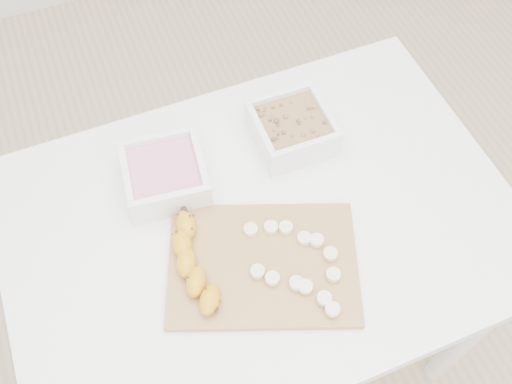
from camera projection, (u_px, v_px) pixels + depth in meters
name	position (u px, v px, depth m)	size (l,w,h in m)	color
ground	(260.00, 338.00, 1.76)	(3.50, 3.50, 0.00)	#C6AD89
table	(261.00, 242.00, 1.20)	(1.00, 0.70, 0.75)	white
bowl_yogurt	(165.00, 175.00, 1.13)	(0.18, 0.18, 0.07)	white
bowl_granola	(292.00, 128.00, 1.19)	(0.16, 0.16, 0.07)	white
cutting_board	(263.00, 264.00, 1.06)	(0.35, 0.25, 0.01)	#AE8444
banana	(195.00, 264.00, 1.03)	(0.06, 0.21, 0.04)	orange
banana_slices	(298.00, 262.00, 1.05)	(0.17, 0.23, 0.02)	beige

